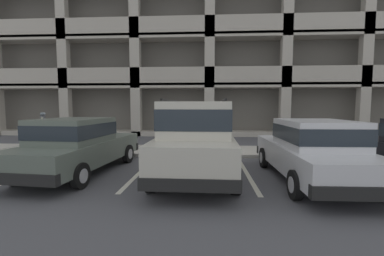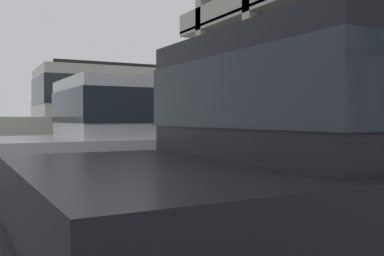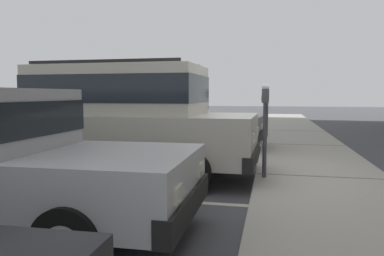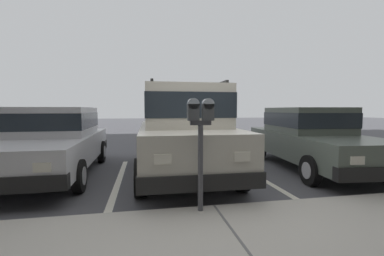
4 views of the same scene
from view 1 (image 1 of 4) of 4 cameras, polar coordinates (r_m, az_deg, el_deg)
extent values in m
cube|color=#4C4C51|center=(9.22, 0.89, -7.16)|extent=(80.00, 80.00, 0.10)
cube|color=#ADA89E|center=(10.47, 1.20, -5.10)|extent=(40.00, 2.20, 0.12)
cube|color=#606060|center=(13.41, -35.48, -3.54)|extent=(0.03, 2.16, 0.00)
cube|color=#606060|center=(11.34, -19.49, -4.29)|extent=(0.03, 2.16, 0.00)
cube|color=#606060|center=(10.46, 1.21, -4.76)|extent=(0.03, 2.16, 0.00)
cube|color=#606060|center=(11.06, 22.47, -4.61)|extent=(0.03, 2.16, 0.00)
cube|color=silver|center=(9.25, -29.06, -7.41)|extent=(0.12, 4.80, 0.01)
cube|color=silver|center=(8.06, -10.45, -8.62)|extent=(0.12, 4.80, 0.01)
cube|color=silver|center=(7.91, 11.53, -8.89)|extent=(0.12, 4.80, 0.01)
cube|color=silver|center=(8.85, 31.43, -8.04)|extent=(0.12, 4.80, 0.01)
cube|color=beige|center=(6.94, 1.07, -4.59)|extent=(1.92, 4.73, 0.80)
cube|color=beige|center=(6.80, 1.06, 2.17)|extent=(1.67, 2.94, 0.84)
cube|color=#232B33|center=(6.80, 1.06, 2.34)|extent=(1.69, 2.96, 0.46)
cube|color=black|center=(9.26, 1.89, -3.96)|extent=(1.88, 0.19, 0.24)
cube|color=black|center=(4.76, -0.56, -12.49)|extent=(1.88, 0.19, 0.24)
cube|color=silver|center=(9.26, 5.44, -1.74)|extent=(0.24, 0.03, 0.14)
cube|color=silver|center=(9.31, -1.61, -1.68)|extent=(0.24, 0.03, 0.14)
cylinder|color=black|center=(8.45, 7.78, -5.69)|extent=(0.21, 0.66, 0.66)
cylinder|color=#B2B2B7|center=(8.45, 7.78, -5.69)|extent=(0.23, 0.37, 0.36)
cylinder|color=black|center=(8.53, -4.45, -5.55)|extent=(0.21, 0.66, 0.66)
cylinder|color=#B2B2B7|center=(8.53, -4.45, -5.55)|extent=(0.23, 0.37, 0.36)
cylinder|color=black|center=(5.62, 9.59, -11.11)|extent=(0.21, 0.66, 0.66)
cylinder|color=#B2B2B7|center=(5.62, 9.59, -11.11)|extent=(0.23, 0.37, 0.36)
cylinder|color=black|center=(5.74, -8.97, -10.75)|extent=(0.21, 0.66, 0.66)
cylinder|color=#B2B2B7|center=(5.74, -8.97, -10.75)|extent=(0.23, 0.37, 0.36)
cube|color=black|center=(6.79, 6.90, 6.01)|extent=(0.09, 2.62, 0.05)
cube|color=black|center=(6.87, -4.70, 6.01)|extent=(0.09, 2.62, 0.05)
cube|color=#5B665B|center=(7.93, -23.50, -4.77)|extent=(2.09, 4.54, 0.60)
cube|color=#5B665B|center=(7.60, -24.85, -0.50)|extent=(1.67, 2.11, 0.64)
cube|color=#232B33|center=(7.60, -24.86, -0.38)|extent=(1.69, 2.13, 0.35)
cube|color=black|center=(9.82, -16.76, -3.84)|extent=(1.74, 0.32, 0.24)
cube|color=black|center=(6.28, -34.09, -9.34)|extent=(1.74, 0.32, 0.24)
cube|color=silver|center=(9.62, -13.82, -2.51)|extent=(0.24, 0.05, 0.14)
cube|color=silver|center=(10.07, -19.38, -2.32)|extent=(0.24, 0.05, 0.14)
cylinder|color=black|center=(8.79, -14.03, -5.58)|extent=(0.21, 0.61, 0.60)
cylinder|color=#B2B2B7|center=(8.79, -14.03, -5.58)|extent=(0.21, 0.34, 0.33)
cylinder|color=black|center=(9.55, -23.33, -5.00)|extent=(0.21, 0.61, 0.60)
cylinder|color=#B2B2B7|center=(9.55, -23.33, -5.00)|extent=(0.21, 0.34, 0.33)
cylinder|color=black|center=(6.42, -23.56, -9.70)|extent=(0.21, 0.61, 0.60)
cylinder|color=#B2B2B7|center=(6.42, -23.56, -9.70)|extent=(0.21, 0.34, 0.33)
cylinder|color=black|center=(7.43, -34.63, -8.21)|extent=(0.21, 0.61, 0.60)
cylinder|color=#B2B2B7|center=(7.43, -34.63, -8.21)|extent=(0.21, 0.34, 0.33)
cube|color=silver|center=(7.11, 24.77, -5.87)|extent=(1.76, 4.42, 0.60)
cube|color=silver|center=(6.76, 25.91, -1.15)|extent=(1.52, 2.00, 0.64)
cube|color=#232B33|center=(6.75, 25.91, -1.01)|extent=(1.55, 2.02, 0.35)
cube|color=black|center=(9.15, 19.64, -4.54)|extent=(1.74, 0.18, 0.24)
cube|color=black|center=(5.27, 33.71, -11.93)|extent=(1.74, 0.18, 0.24)
cube|color=silver|center=(9.33, 22.69, -2.97)|extent=(0.24, 0.03, 0.14)
cube|color=silver|center=(9.02, 16.39, -3.05)|extent=(0.24, 0.03, 0.14)
cylinder|color=black|center=(8.72, 26.42, -6.02)|extent=(0.17, 0.60, 0.60)
cylinder|color=#B2B2B7|center=(8.72, 26.42, -6.02)|extent=(0.18, 0.33, 0.33)
cylinder|color=black|center=(8.20, 15.64, -6.36)|extent=(0.17, 0.60, 0.60)
cylinder|color=#B2B2B7|center=(8.20, 15.64, -6.36)|extent=(0.18, 0.33, 0.33)
cylinder|color=black|center=(6.39, 36.44, -10.33)|extent=(0.17, 0.60, 0.60)
cylinder|color=#B2B2B7|center=(6.39, 36.44, -10.33)|extent=(0.18, 0.33, 0.33)
cylinder|color=black|center=(5.65, 21.95, -11.63)|extent=(0.17, 0.60, 0.60)
cylinder|color=#B2B2B7|center=(5.65, 21.95, -11.63)|extent=(0.18, 0.33, 0.33)
cube|color=black|center=(10.45, 34.88, -3.99)|extent=(1.74, 0.20, 0.24)
cube|color=silver|center=(10.19, 32.30, -2.72)|extent=(0.24, 0.03, 0.14)
cylinder|color=black|center=(9.37, 33.17, -5.59)|extent=(0.17, 0.60, 0.60)
cylinder|color=#B2B2B7|center=(9.37, 33.17, -5.59)|extent=(0.19, 0.33, 0.33)
cylinder|color=#47474C|center=(9.43, 2.40, -2.26)|extent=(0.07, 0.07, 1.16)
cube|color=#47474C|center=(9.37, 2.42, 1.46)|extent=(0.28, 0.06, 0.06)
cube|color=#424447|center=(9.37, 1.81, 2.31)|extent=(0.15, 0.11, 0.22)
cylinder|color=#9EA8B2|center=(9.37, 1.81, 2.99)|extent=(0.15, 0.11, 0.15)
cube|color=#B7B293|center=(9.31, 1.80, 2.06)|extent=(0.08, 0.01, 0.08)
cube|color=#424447|center=(9.37, 3.03, 2.31)|extent=(0.15, 0.11, 0.22)
cylinder|color=#9EA8B2|center=(9.36, 3.04, 2.98)|extent=(0.15, 0.11, 0.15)
cube|color=#B7B293|center=(9.31, 3.03, 2.06)|extent=(0.08, 0.01, 0.08)
cylinder|color=#595B60|center=(11.24, -30.05, -1.76)|extent=(0.07, 0.07, 1.17)
cube|color=#515459|center=(11.19, -30.21, 2.08)|extent=(0.15, 0.11, 0.22)
cylinder|color=#8C99A3|center=(11.18, -30.23, 2.64)|extent=(0.15, 0.11, 0.15)
cube|color=#B7B293|center=(11.14, -30.37, 1.86)|extent=(0.08, 0.01, 0.08)
cube|color=#5C5851|center=(22.41, 3.86, 23.39)|extent=(31.36, 8.80, 18.00)
cube|color=#A8A093|center=(20.72, 3.73, 0.08)|extent=(32.00, 10.00, 0.30)
cube|color=#A8A093|center=(20.69, 3.78, 8.39)|extent=(32.00, 10.00, 0.30)
cube|color=#A8A093|center=(15.85, 3.90, 11.47)|extent=(32.00, 0.20, 1.10)
cube|color=#A8A093|center=(21.09, 3.83, 16.55)|extent=(32.00, 10.00, 0.30)
cube|color=#A8A093|center=(16.47, 3.96, 21.89)|extent=(32.00, 0.20, 1.10)
cube|color=#A8A093|center=(21.89, 3.87, 24.26)|extent=(32.00, 10.00, 0.30)
camera|label=2|loc=(8.47, 62.66, -2.94)|focal=40.00mm
camera|label=3|loc=(11.23, 35.85, 1.97)|focal=35.00mm
camera|label=4|loc=(12.70, 6.04, 3.12)|focal=24.00mm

